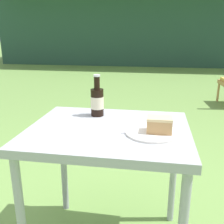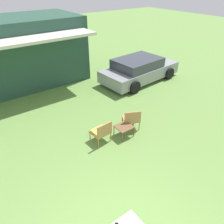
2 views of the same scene
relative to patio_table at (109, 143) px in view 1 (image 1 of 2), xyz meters
The scene contains 5 objects.
cabin_building 9.81m from the patio_table, 94.27° to the left, with size 9.65×4.57×3.19m.
patio_table is the anchor object (origin of this frame).
cake_on_plate 0.26m from the patio_table, 10.44° to the right, with size 0.25×0.25×0.08m.
cola_bottle_near 0.27m from the patio_table, 117.85° to the left, with size 0.07×0.07×0.23m.
fork 0.18m from the patio_table, 14.29° to the right, with size 0.16×0.06×0.01m.
Camera 1 is at (0.21, -1.18, 1.16)m, focal length 42.00 mm.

